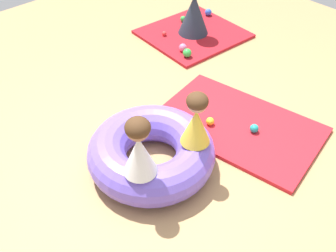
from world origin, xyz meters
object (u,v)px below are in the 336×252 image
play_ball_blue (208,12)px  play_ball_red (164,34)px  play_ball_yellow (210,121)px  child_in_white (139,147)px  play_ball_pink (183,48)px  play_ball_orange (195,122)px  play_ball_green (187,53)px  child_in_yellow (196,119)px  play_ball_teal (254,128)px  play_ball_green_second (183,19)px  adult_seated (194,6)px  inflatable_cushion (151,152)px

play_ball_blue → play_ball_red: size_ratio=1.61×
play_ball_yellow → play_ball_red: size_ratio=1.33×
child_in_white → play_ball_pink: (-1.39, 1.85, -0.51)m
play_ball_blue → play_ball_orange: bearing=-50.6°
child_in_white → play_ball_green: bearing=87.8°
child_in_white → play_ball_pink: 2.37m
child_in_white → play_ball_green: size_ratio=4.80×
child_in_yellow → play_ball_orange: child_in_yellow is taller
play_ball_teal → play_ball_green_second: bearing=152.0°
child_in_yellow → play_ball_orange: bearing=127.3°
adult_seated → play_ball_teal: (1.79, -0.99, -0.34)m
adult_seated → play_ball_green: size_ratio=7.24×
inflatable_cushion → play_ball_yellow: bearing=89.4°
play_ball_orange → play_ball_teal: play_ball_orange is taller
play_ball_green → child_in_white: bearing=-54.9°
adult_seated → play_ball_blue: size_ratio=8.07×
play_ball_red → play_ball_pink: bearing=-12.1°
child_in_white → play_ball_teal: size_ratio=6.09×
inflatable_cushion → child_in_yellow: child_in_yellow is taller
inflatable_cushion → adult_seated: 2.45m
play_ball_blue → play_ball_green_second: 0.42m
play_ball_blue → play_ball_red: bearing=-89.7°
play_ball_orange → play_ball_pink: size_ratio=1.08×
play_ball_green → play_ball_yellow: bearing=-34.9°
child_in_white → play_ball_red: bearing=96.1°
play_ball_yellow → play_ball_pink: 1.42m
play_ball_orange → play_ball_blue: play_ball_orange is taller
play_ball_green_second → child_in_yellow: bearing=-42.8°
play_ball_blue → play_ball_teal: (1.99, -1.52, -0.01)m
play_ball_yellow → play_ball_teal: 0.43m
play_ball_green → play_ball_orange: size_ratio=1.02×
play_ball_yellow → play_ball_teal: play_ball_teal is taller
inflatable_cushion → play_ball_red: (-1.62, 1.65, -0.10)m
inflatable_cushion → play_ball_green: (-1.04, 1.49, -0.08)m
play_ball_green → play_ball_orange: (0.96, -0.86, -0.00)m
play_ball_green → adult_seated: bearing=127.4°
play_ball_blue → play_ball_teal: bearing=-37.3°
play_ball_green → play_ball_yellow: (1.04, -0.73, -0.01)m
play_ball_pink → play_ball_green_second: (-0.56, 0.56, -0.01)m
inflatable_cushion → child_in_white: 0.56m
play_ball_pink → play_ball_blue: play_ball_pink is taller
child_in_white → play_ball_orange: (-0.30, 0.93, -0.50)m
adult_seated → play_ball_pink: adult_seated is taller
child_in_yellow → play_ball_green: 1.87m
inflatable_cushion → play_ball_green_second: inflatable_cushion is taller
play_ball_yellow → play_ball_green_second: (-1.74, 1.35, 0.00)m
play_ball_green → play_ball_green_second: 0.93m
inflatable_cushion → play_ball_yellow: (0.01, 0.76, -0.09)m
play_ball_green → play_ball_orange: bearing=-41.8°
inflatable_cushion → play_ball_pink: size_ratio=11.27×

